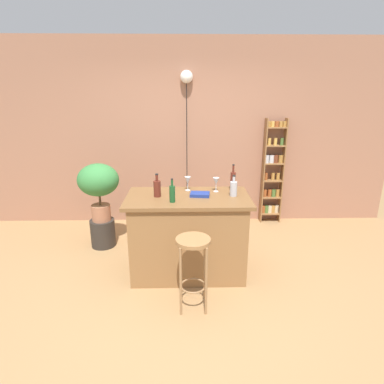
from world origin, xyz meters
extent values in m
plane|color=#A37A4C|center=(0.00, 0.00, 0.00)|extent=(12.00, 12.00, 0.00)
cube|color=#9E6B51|center=(0.00, 1.95, 1.40)|extent=(6.40, 0.10, 2.80)
cube|color=olive|center=(0.00, 0.30, 0.45)|extent=(1.25, 0.68, 0.89)
cube|color=brown|center=(0.00, 0.30, 0.91)|extent=(1.36, 0.74, 0.04)
cylinder|color=#997047|center=(-0.08, -0.47, 0.35)|extent=(0.02, 0.02, 0.70)
cylinder|color=#997047|center=(0.16, -0.47, 0.35)|extent=(0.02, 0.02, 0.70)
cylinder|color=#997047|center=(-0.08, -0.23, 0.35)|extent=(0.02, 0.02, 0.70)
cylinder|color=#997047|center=(0.16, -0.23, 0.35)|extent=(0.02, 0.02, 0.70)
torus|color=#997047|center=(0.04, -0.35, 0.24)|extent=(0.25, 0.25, 0.02)
cylinder|color=#9E7042|center=(0.04, -0.35, 0.72)|extent=(0.33, 0.33, 0.03)
cube|color=olive|center=(1.19, 1.81, 0.83)|extent=(0.02, 0.15, 1.65)
cube|color=olive|center=(1.50, 1.81, 0.83)|extent=(0.02, 0.15, 1.65)
cube|color=olive|center=(1.35, 1.81, 0.14)|extent=(0.29, 0.15, 0.02)
cylinder|color=#994C23|center=(1.23, 1.80, 0.21)|extent=(0.07, 0.07, 0.12)
cylinder|color=#4C7033|center=(1.29, 1.81, 0.21)|extent=(0.07, 0.07, 0.12)
cylinder|color=beige|center=(1.34, 1.81, 0.21)|extent=(0.07, 0.07, 0.12)
cylinder|color=#AD7A38|center=(1.40, 1.81, 0.21)|extent=(0.07, 0.07, 0.12)
cylinder|color=beige|center=(1.45, 1.81, 0.21)|extent=(0.07, 0.07, 0.12)
cube|color=olive|center=(1.35, 1.81, 0.41)|extent=(0.29, 0.15, 0.02)
cylinder|color=#994C23|center=(1.24, 1.81, 0.48)|extent=(0.06, 0.06, 0.12)
cylinder|color=#994C23|center=(1.32, 1.80, 0.48)|extent=(0.06, 0.06, 0.12)
cylinder|color=#4C7033|center=(1.38, 1.80, 0.48)|extent=(0.06, 0.06, 0.12)
cylinder|color=#AD7A38|center=(1.45, 1.81, 0.48)|extent=(0.06, 0.06, 0.12)
cube|color=olive|center=(1.35, 1.81, 0.69)|extent=(0.29, 0.15, 0.02)
cylinder|color=#994C23|center=(1.24, 1.82, 0.75)|extent=(0.05, 0.05, 0.11)
cylinder|color=#AD7A38|center=(1.36, 1.81, 0.75)|extent=(0.05, 0.05, 0.11)
cylinder|color=#AD7A38|center=(1.43, 1.80, 0.75)|extent=(0.05, 0.05, 0.11)
cube|color=olive|center=(1.35, 1.81, 0.96)|extent=(0.29, 0.15, 0.02)
cylinder|color=silver|center=(1.23, 1.80, 1.03)|extent=(0.07, 0.07, 0.12)
cylinder|color=silver|center=(1.31, 1.81, 1.03)|extent=(0.07, 0.07, 0.12)
cylinder|color=brown|center=(1.38, 1.81, 1.03)|extent=(0.07, 0.07, 0.12)
cylinder|color=#AD7A38|center=(1.45, 1.81, 1.03)|extent=(0.07, 0.07, 0.12)
cube|color=olive|center=(1.35, 1.81, 1.24)|extent=(0.29, 0.15, 0.02)
cylinder|color=gold|center=(1.26, 1.82, 1.30)|extent=(0.05, 0.05, 0.11)
cylinder|color=gold|center=(1.35, 1.81, 1.30)|extent=(0.05, 0.05, 0.11)
cylinder|color=#4C7033|center=(1.45, 1.81, 1.30)|extent=(0.05, 0.05, 0.11)
cube|color=olive|center=(1.35, 1.81, 1.51)|extent=(0.29, 0.15, 0.02)
cylinder|color=#AD7A38|center=(1.23, 1.81, 1.57)|extent=(0.06, 0.06, 0.08)
cylinder|color=gold|center=(1.29, 1.80, 1.57)|extent=(0.06, 0.06, 0.08)
cylinder|color=#994C23|center=(1.35, 1.80, 1.57)|extent=(0.06, 0.06, 0.08)
cylinder|color=#AD7A38|center=(1.41, 1.81, 1.57)|extent=(0.06, 0.06, 0.08)
cylinder|color=#AD7A38|center=(1.47, 1.80, 1.57)|extent=(0.06, 0.06, 0.08)
cylinder|color=#2D2823|center=(-1.16, 0.99, 0.19)|extent=(0.33, 0.33, 0.37)
cylinder|color=#A86B4C|center=(-1.16, 0.99, 0.48)|extent=(0.25, 0.25, 0.22)
cylinder|color=brown|center=(-1.16, 0.99, 0.67)|extent=(0.03, 0.03, 0.16)
ellipsoid|color=#387F3D|center=(-1.16, 0.99, 0.94)|extent=(0.53, 0.48, 0.43)
cylinder|color=#B2B2B7|center=(0.50, 0.31, 1.01)|extent=(0.08, 0.08, 0.16)
cylinder|color=#B2B2B7|center=(0.50, 0.31, 1.12)|extent=(0.03, 0.03, 0.06)
cylinder|color=black|center=(0.50, 0.31, 1.16)|extent=(0.03, 0.03, 0.01)
cylinder|color=#5B2319|center=(-0.33, 0.30, 1.02)|extent=(0.08, 0.08, 0.18)
cylinder|color=#5B2319|center=(-0.33, 0.30, 1.14)|extent=(0.03, 0.03, 0.07)
cylinder|color=black|center=(-0.33, 0.30, 1.18)|extent=(0.03, 0.03, 0.01)
cylinder|color=#194C23|center=(-0.16, 0.12, 1.02)|extent=(0.06, 0.06, 0.17)
cylinder|color=#194C23|center=(-0.16, 0.12, 1.14)|extent=(0.02, 0.02, 0.07)
cylinder|color=black|center=(-0.16, 0.12, 1.18)|extent=(0.03, 0.03, 0.01)
cylinder|color=#5B2319|center=(0.53, 0.54, 1.04)|extent=(0.06, 0.06, 0.21)
cylinder|color=#5B2319|center=(0.53, 0.54, 1.18)|extent=(0.02, 0.02, 0.08)
cylinder|color=black|center=(0.53, 0.54, 1.23)|extent=(0.03, 0.03, 0.01)
cylinder|color=silver|center=(0.32, 0.47, 0.93)|extent=(0.06, 0.06, 0.00)
cylinder|color=silver|center=(0.32, 0.47, 0.97)|extent=(0.01, 0.01, 0.07)
cone|color=silver|center=(0.32, 0.47, 1.05)|extent=(0.07, 0.07, 0.08)
cylinder|color=silver|center=(0.00, 0.52, 0.93)|extent=(0.06, 0.06, 0.00)
cylinder|color=silver|center=(0.00, 0.52, 0.97)|extent=(0.01, 0.01, 0.07)
cone|color=silver|center=(0.00, 0.52, 1.05)|extent=(0.07, 0.07, 0.08)
cube|color=navy|center=(0.13, 0.31, 0.95)|extent=(0.23, 0.17, 0.03)
cylinder|color=black|center=(0.00, 1.84, 1.12)|extent=(0.01, 0.01, 2.23)
sphere|color=white|center=(0.00, 1.84, 2.23)|extent=(0.18, 0.18, 0.18)
camera|label=1|loc=(-0.03, -3.02, 2.03)|focal=29.84mm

